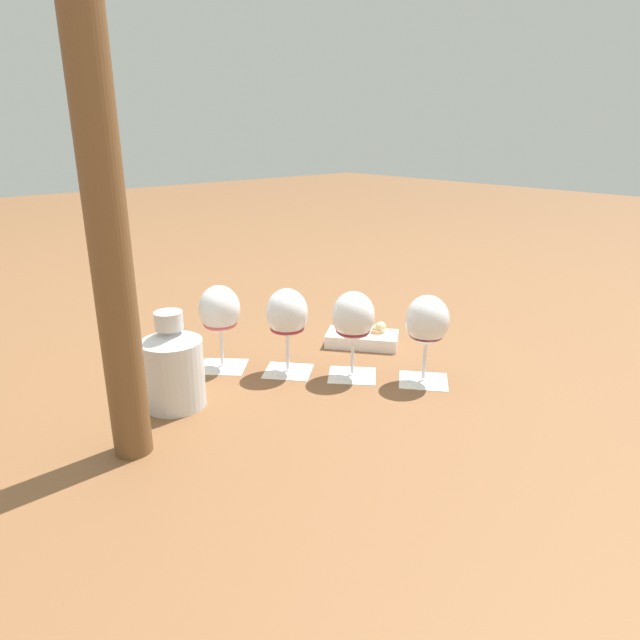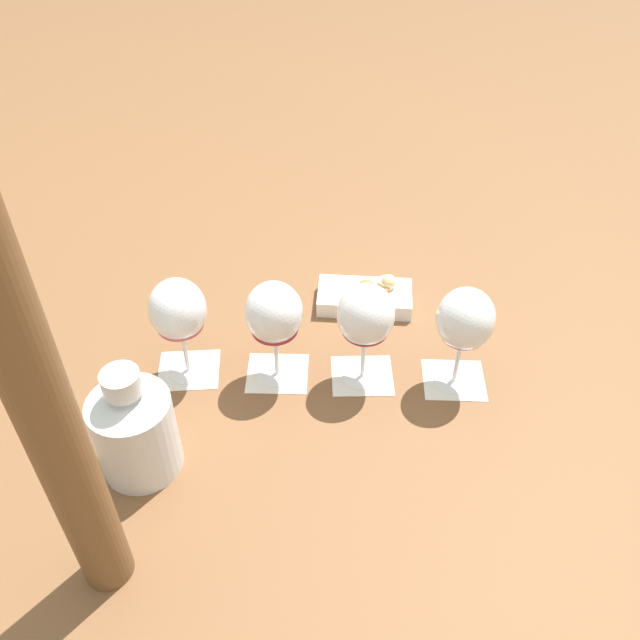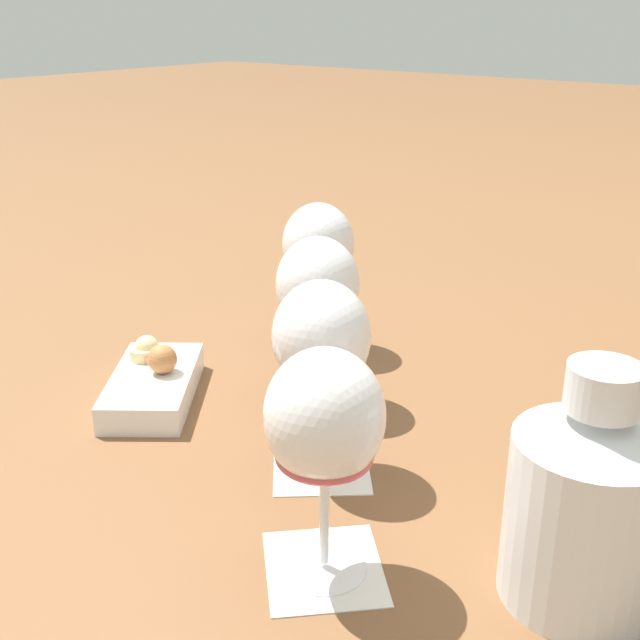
{
  "view_description": "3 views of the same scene",
  "coord_description": "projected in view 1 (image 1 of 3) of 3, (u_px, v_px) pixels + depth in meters",
  "views": [
    {
      "loc": [
        -0.76,
        -0.86,
        0.52
      ],
      "look_at": [
        0.0,
        -0.0,
        0.12
      ],
      "focal_mm": 32.0,
      "sensor_mm": 36.0,
      "label": 1
    },
    {
      "loc": [
        -0.59,
        -0.52,
        0.83
      ],
      "look_at": [
        0.0,
        -0.0,
        0.12
      ],
      "focal_mm": 38.0,
      "sensor_mm": 36.0,
      "label": 2
    },
    {
      "loc": [
        -0.46,
        0.58,
        0.42
      ],
      "look_at": [
        0.0,
        -0.0,
        0.12
      ],
      "focal_mm": 45.0,
      "sensor_mm": 36.0,
      "label": 3
    }
  ],
  "objects": [
    {
      "name": "ground_plane",
      "position": [
        319.0,
        373.0,
        1.25
      ],
      "size": [
        8.0,
        8.0,
        0.0
      ],
      "primitive_type": "plane",
      "color": "brown"
    },
    {
      "name": "tasting_card_0",
      "position": [
        223.0,
        366.0,
        1.29
      ],
      "size": [
        0.14,
        0.14,
        0.0
      ],
      "color": "silver",
      "rests_on": "ground_plane"
    },
    {
      "name": "tasting_card_1",
      "position": [
        288.0,
        371.0,
        1.26
      ],
      "size": [
        0.14,
        0.14,
        0.0
      ],
      "color": "silver",
      "rests_on": "ground_plane"
    },
    {
      "name": "tasting_card_2",
      "position": [
        352.0,
        375.0,
        1.24
      ],
      "size": [
        0.14,
        0.14,
        0.0
      ],
      "color": "silver",
      "rests_on": "ground_plane"
    },
    {
      "name": "tasting_card_3",
      "position": [
        423.0,
        381.0,
        1.21
      ],
      "size": [
        0.14,
        0.14,
        0.0
      ],
      "color": "silver",
      "rests_on": "ground_plane"
    },
    {
      "name": "wine_glass_0",
      "position": [
        220.0,
        312.0,
        1.24
      ],
      "size": [
        0.09,
        0.09,
        0.19
      ],
      "color": "white",
      "rests_on": "tasting_card_0"
    },
    {
      "name": "wine_glass_1",
      "position": [
        287.0,
        316.0,
        1.22
      ],
      "size": [
        0.09,
        0.09,
        0.19
      ],
      "color": "white",
      "rests_on": "tasting_card_1"
    },
    {
      "name": "wine_glass_2",
      "position": [
        353.0,
        319.0,
        1.2
      ],
      "size": [
        0.09,
        0.09,
        0.19
      ],
      "color": "white",
      "rests_on": "tasting_card_2"
    },
    {
      "name": "wine_glass_3",
      "position": [
        427.0,
        324.0,
        1.17
      ],
      "size": [
        0.09,
        0.09,
        0.19
      ],
      "color": "white",
      "rests_on": "tasting_card_3"
    },
    {
      "name": "ceramic_vase",
      "position": [
        173.0,
        366.0,
        1.09
      ],
      "size": [
        0.12,
        0.12,
        0.19
      ],
      "color": "silver",
      "rests_on": "ground_plane"
    },
    {
      "name": "snack_dish",
      "position": [
        363.0,
        338.0,
        1.41
      ],
      "size": [
        0.18,
        0.19,
        0.06
      ],
      "color": "white",
      "rests_on": "ground_plane"
    },
    {
      "name": "umbrella_pole",
      "position": [
        94.0,
        119.0,
        0.79
      ],
      "size": [
        0.06,
        0.06,
        1.05
      ],
      "color": "brown",
      "rests_on": "ground_plane"
    }
  ]
}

